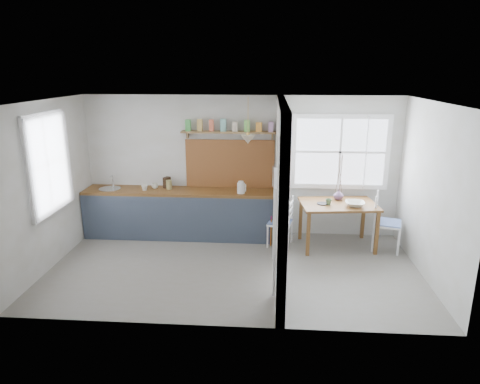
# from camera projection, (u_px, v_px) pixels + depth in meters

# --- Properties ---
(floor) EXTENTS (5.80, 3.20, 0.01)m
(floor) POSITION_uv_depth(u_px,v_px,m) (234.00, 268.00, 6.79)
(floor) COLOR slate
(floor) RESTS_ON ground
(ceiling) EXTENTS (5.80, 3.20, 0.01)m
(ceiling) POSITION_uv_depth(u_px,v_px,m) (233.00, 101.00, 6.07)
(ceiling) COLOR silver
(ceiling) RESTS_ON walls
(walls) EXTENTS (5.81, 3.21, 2.60)m
(walls) POSITION_uv_depth(u_px,v_px,m) (234.00, 189.00, 6.43)
(walls) COLOR silver
(walls) RESTS_ON floor
(partition) EXTENTS (0.12, 3.20, 2.60)m
(partition) POSITION_uv_depth(u_px,v_px,m) (280.00, 180.00, 6.39)
(partition) COLOR silver
(partition) RESTS_ON floor
(kitchen_window) EXTENTS (0.10, 1.16, 1.50)m
(kitchen_window) POSITION_uv_depth(u_px,v_px,m) (47.00, 164.00, 6.53)
(kitchen_window) COLOR white
(kitchen_window) RESTS_ON walls
(nook_window) EXTENTS (1.76, 0.10, 1.30)m
(nook_window) POSITION_uv_depth(u_px,v_px,m) (340.00, 152.00, 7.72)
(nook_window) COLOR white
(nook_window) RESTS_ON walls
(counter) EXTENTS (3.50, 0.60, 0.90)m
(counter) POSITION_uv_depth(u_px,v_px,m) (180.00, 212.00, 8.01)
(counter) COLOR brown
(counter) RESTS_ON floor
(sink) EXTENTS (0.40, 0.40, 0.02)m
(sink) POSITION_uv_depth(u_px,v_px,m) (110.00, 189.00, 7.95)
(sink) COLOR silver
(sink) RESTS_ON counter
(backsplash) EXTENTS (1.65, 0.03, 0.90)m
(backsplash) POSITION_uv_depth(u_px,v_px,m) (230.00, 164.00, 7.94)
(backsplash) COLOR brown
(backsplash) RESTS_ON walls
(shelf) EXTENTS (1.75, 0.20, 0.21)m
(shelf) POSITION_uv_depth(u_px,v_px,m) (229.00, 129.00, 7.67)
(shelf) COLOR olive
(shelf) RESTS_ON walls
(pendant_lamp) EXTENTS (0.26, 0.26, 0.16)m
(pendant_lamp) POSITION_uv_depth(u_px,v_px,m) (248.00, 139.00, 7.36)
(pendant_lamp) COLOR beige
(pendant_lamp) RESTS_ON ceiling
(utensil_rail) EXTENTS (0.02, 0.50, 0.02)m
(utensil_rail) POSITION_uv_depth(u_px,v_px,m) (274.00, 167.00, 7.21)
(utensil_rail) COLOR silver
(utensil_rail) RESTS_ON partition
(dining_table) EXTENTS (1.37, 0.99, 0.80)m
(dining_table) POSITION_uv_depth(u_px,v_px,m) (337.00, 225.00, 7.52)
(dining_table) COLOR brown
(dining_table) RESTS_ON floor
(chair_left) EXTENTS (0.48, 0.48, 0.88)m
(chair_left) POSITION_uv_depth(u_px,v_px,m) (280.00, 222.00, 7.56)
(chair_left) COLOR white
(chair_left) RESTS_ON floor
(chair_right) EXTENTS (0.57, 0.57, 1.00)m
(chair_right) POSITION_uv_depth(u_px,v_px,m) (387.00, 222.00, 7.36)
(chair_right) COLOR white
(chair_right) RESTS_ON floor
(kettle) EXTENTS (0.19, 0.16, 0.22)m
(kettle) POSITION_uv_depth(u_px,v_px,m) (241.00, 187.00, 7.63)
(kettle) COLOR silver
(kettle) RESTS_ON counter
(mug_a) EXTENTS (0.15, 0.15, 0.10)m
(mug_a) POSITION_uv_depth(u_px,v_px,m) (145.00, 188.00, 7.82)
(mug_a) COLOR silver
(mug_a) RESTS_ON counter
(mug_b) EXTENTS (0.16, 0.16, 0.10)m
(mug_b) POSITION_uv_depth(u_px,v_px,m) (155.00, 186.00, 7.95)
(mug_b) COLOR silver
(mug_b) RESTS_ON counter
(knife_block) EXTENTS (0.14, 0.15, 0.20)m
(knife_block) POSITION_uv_depth(u_px,v_px,m) (167.00, 182.00, 8.01)
(knife_block) COLOR black
(knife_block) RESTS_ON counter
(jar) EXTENTS (0.13, 0.13, 0.17)m
(jar) POSITION_uv_depth(u_px,v_px,m) (169.00, 185.00, 7.90)
(jar) COLOR #948C52
(jar) RESTS_ON counter
(towel_magenta) EXTENTS (0.02, 0.03, 0.54)m
(towel_magenta) POSITION_uv_depth(u_px,v_px,m) (271.00, 231.00, 7.61)
(towel_magenta) COLOR #B32370
(towel_magenta) RESTS_ON counter
(towel_orange) EXTENTS (0.02, 0.03, 0.49)m
(towel_orange) POSITION_uv_depth(u_px,v_px,m) (271.00, 233.00, 7.56)
(towel_orange) COLOR #BF6813
(towel_orange) RESTS_ON counter
(bowl) EXTENTS (0.35, 0.35, 0.08)m
(bowl) POSITION_uv_depth(u_px,v_px,m) (355.00, 204.00, 7.24)
(bowl) COLOR silver
(bowl) RESTS_ON dining_table
(table_cup) EXTENTS (0.14, 0.14, 0.10)m
(table_cup) POSITION_uv_depth(u_px,v_px,m) (329.00, 202.00, 7.32)
(table_cup) COLOR #4D704B
(table_cup) RESTS_ON dining_table
(plate) EXTENTS (0.23, 0.23, 0.02)m
(plate) POSITION_uv_depth(u_px,v_px,m) (322.00, 204.00, 7.37)
(plate) COLOR black
(plate) RESTS_ON dining_table
(vase) EXTENTS (0.19, 0.19, 0.18)m
(vase) POSITION_uv_depth(u_px,v_px,m) (339.00, 195.00, 7.59)
(vase) COLOR #604266
(vase) RESTS_ON dining_table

